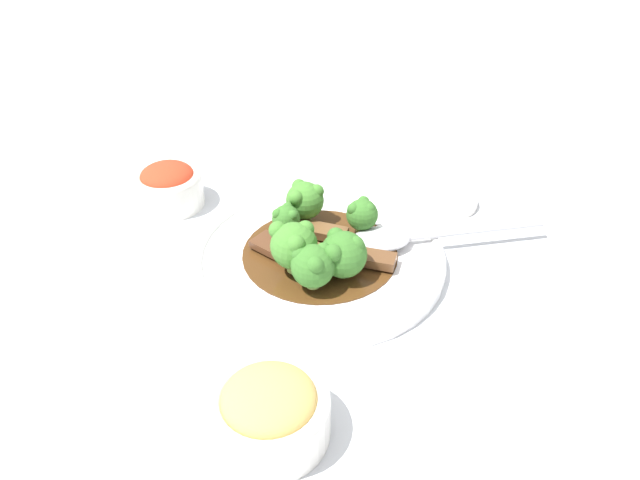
% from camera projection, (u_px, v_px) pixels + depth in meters
% --- Properties ---
extents(ground_plane, '(4.00, 4.00, 0.00)m').
position_uv_depth(ground_plane, '(320.00, 263.00, 0.75)').
color(ground_plane, silver).
extents(main_plate, '(0.30, 0.30, 0.02)m').
position_uv_depth(main_plate, '(320.00, 256.00, 0.74)').
color(main_plate, white).
rests_on(main_plate, ground_plane).
extents(beef_strip_0, '(0.06, 0.05, 0.01)m').
position_uv_depth(beef_strip_0, '(373.00, 259.00, 0.72)').
color(beef_strip_0, brown).
rests_on(beef_strip_0, main_plate).
extents(beef_strip_1, '(0.06, 0.06, 0.01)m').
position_uv_depth(beef_strip_1, '(321.00, 231.00, 0.76)').
color(beef_strip_1, brown).
rests_on(beef_strip_1, main_plate).
extents(beef_strip_2, '(0.07, 0.05, 0.01)m').
position_uv_depth(beef_strip_2, '(309.00, 250.00, 0.73)').
color(beef_strip_2, brown).
rests_on(beef_strip_2, main_plate).
extents(beef_strip_3, '(0.07, 0.05, 0.01)m').
position_uv_depth(beef_strip_3, '(278.00, 248.00, 0.73)').
color(beef_strip_3, '#56331E').
rests_on(beef_strip_3, main_plate).
extents(broccoli_floret_0, '(0.05, 0.05, 0.05)m').
position_uv_depth(broccoli_floret_0, '(305.00, 200.00, 0.77)').
color(broccoli_floret_0, '#8EB756').
rests_on(broccoli_floret_0, main_plate).
extents(broccoli_floret_1, '(0.05, 0.05, 0.05)m').
position_uv_depth(broccoli_floret_1, '(313.00, 265.00, 0.67)').
color(broccoli_floret_1, '#8EB756').
rests_on(broccoli_floret_1, main_plate).
extents(broccoli_floret_2, '(0.04, 0.04, 0.04)m').
position_uv_depth(broccoli_floret_2, '(362.00, 214.00, 0.75)').
color(broccoli_floret_2, '#8EB756').
rests_on(broccoli_floret_2, main_plate).
extents(broccoli_floret_3, '(0.05, 0.05, 0.05)m').
position_uv_depth(broccoli_floret_3, '(340.00, 255.00, 0.68)').
color(broccoli_floret_3, '#8EB756').
rests_on(broccoli_floret_3, main_plate).
extents(broccoli_floret_4, '(0.05, 0.05, 0.06)m').
position_uv_depth(broccoli_floret_4, '(294.00, 245.00, 0.69)').
color(broccoli_floret_4, '#8EB756').
rests_on(broccoli_floret_4, main_plate).
extents(broccoli_floret_5, '(0.03, 0.03, 0.04)m').
position_uv_depth(broccoli_floret_5, '(286.00, 218.00, 0.75)').
color(broccoli_floret_5, '#7FA84C').
rests_on(broccoli_floret_5, main_plate).
extents(serving_spoon, '(0.11, 0.24, 0.01)m').
position_uv_depth(serving_spoon, '(396.00, 238.00, 0.75)').
color(serving_spoon, '#B7B7BC').
rests_on(serving_spoon, main_plate).
extents(side_bowl_kimchi, '(0.09, 0.09, 0.06)m').
position_uv_depth(side_bowl_kimchi, '(169.00, 185.00, 0.84)').
color(side_bowl_kimchi, white).
rests_on(side_bowl_kimchi, ground_plane).
extents(side_bowl_appetizer, '(0.10, 0.10, 0.06)m').
position_uv_depth(side_bowl_appetizer, '(270.00, 411.00, 0.53)').
color(side_bowl_appetizer, white).
rests_on(side_bowl_appetizer, ground_plane).
extents(sauce_dish, '(0.08, 0.08, 0.01)m').
position_uv_depth(sauce_dish, '(449.00, 200.00, 0.85)').
color(sauce_dish, white).
rests_on(sauce_dish, ground_plane).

